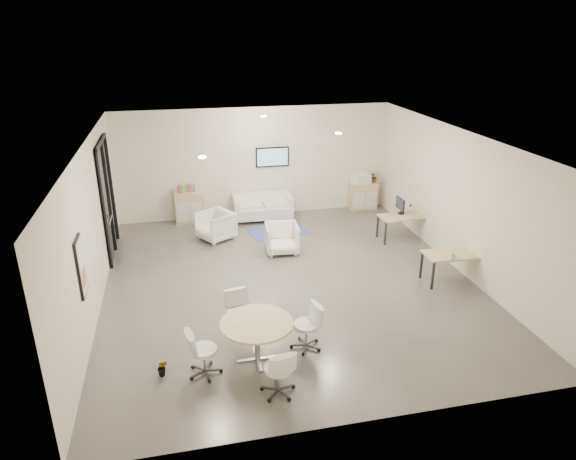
% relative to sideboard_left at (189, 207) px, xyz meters
% --- Properties ---
extents(room_shell, '(9.60, 10.60, 4.80)m').
position_rel_sideboard_left_xyz_m(room_shell, '(1.99, -4.26, 1.14)').
color(room_shell, '#4F4D48').
rests_on(room_shell, ground).
extents(glass_door, '(0.09, 1.90, 2.85)m').
position_rel_sideboard_left_xyz_m(glass_door, '(-1.96, -1.76, 1.05)').
color(glass_door, black).
rests_on(glass_door, room_shell).
extents(artwork, '(0.05, 0.54, 1.04)m').
position_rel_sideboard_left_xyz_m(artwork, '(-1.98, -5.86, 1.09)').
color(artwork, black).
rests_on(artwork, room_shell).
extents(wall_tv, '(0.98, 0.06, 0.58)m').
position_rel_sideboard_left_xyz_m(wall_tv, '(2.49, 0.20, 1.29)').
color(wall_tv, black).
rests_on(wall_tv, room_shell).
extents(ceiling_spots, '(3.14, 4.14, 0.03)m').
position_rel_sideboard_left_xyz_m(ceiling_spots, '(1.79, -3.43, 2.72)').
color(ceiling_spots, '#FFEAC6').
rests_on(ceiling_spots, room_shell).
extents(sideboard_left, '(0.81, 0.42, 0.91)m').
position_rel_sideboard_left_xyz_m(sideboard_left, '(0.00, 0.00, 0.00)').
color(sideboard_left, tan).
rests_on(sideboard_left, room_shell).
extents(sideboard_right, '(0.83, 0.40, 0.83)m').
position_rel_sideboard_left_xyz_m(sideboard_right, '(5.30, 0.01, -0.04)').
color(sideboard_right, tan).
rests_on(sideboard_right, room_shell).
extents(books, '(0.47, 0.14, 0.22)m').
position_rel_sideboard_left_xyz_m(books, '(-0.04, 0.00, 0.57)').
color(books, red).
rests_on(books, sideboard_left).
extents(printer, '(0.56, 0.48, 0.36)m').
position_rel_sideboard_left_xyz_m(printer, '(5.21, 0.01, 0.54)').
color(printer, white).
rests_on(printer, sideboard_right).
extents(loveseat, '(1.72, 0.90, 0.64)m').
position_rel_sideboard_left_xyz_m(loveseat, '(2.10, -0.19, -0.11)').
color(loveseat, silver).
rests_on(loveseat, room_shell).
extents(blue_rug, '(1.69, 1.28, 0.01)m').
position_rel_sideboard_left_xyz_m(blue_rug, '(2.34, -1.27, -0.45)').
color(blue_rug, '#32499A').
rests_on(blue_rug, room_shell).
extents(armchair_left, '(1.08, 1.09, 0.84)m').
position_rel_sideboard_left_xyz_m(armchair_left, '(0.62, -1.46, -0.03)').
color(armchair_left, silver).
rests_on(armchair_left, room_shell).
extents(armchair_right, '(0.85, 0.80, 0.81)m').
position_rel_sideboard_left_xyz_m(armchair_right, '(2.17, -2.66, -0.05)').
color(armchair_right, silver).
rests_on(armchair_right, room_shell).
extents(desk_rear, '(1.33, 0.75, 0.67)m').
position_rel_sideboard_left_xyz_m(desk_rear, '(5.47, -2.53, 0.14)').
color(desk_rear, tan).
rests_on(desk_rear, room_shell).
extents(desk_front, '(1.31, 0.70, 0.67)m').
position_rel_sideboard_left_xyz_m(desk_front, '(5.53, -5.02, 0.15)').
color(desk_front, tan).
rests_on(desk_front, room_shell).
extents(monitor, '(0.20, 0.50, 0.44)m').
position_rel_sideboard_left_xyz_m(monitor, '(5.43, -2.38, 0.45)').
color(monitor, black).
rests_on(monitor, desk_rear).
extents(round_table, '(1.23, 1.23, 0.75)m').
position_rel_sideboard_left_xyz_m(round_table, '(0.82, -6.97, 0.21)').
color(round_table, tan).
rests_on(round_table, room_shell).
extents(meeting_chairs, '(2.49, 2.49, 0.82)m').
position_rel_sideboard_left_xyz_m(meeting_chairs, '(0.82, -6.97, -0.05)').
color(meeting_chairs, white).
rests_on(meeting_chairs, room_shell).
extents(plant_cabinet, '(0.30, 0.33, 0.26)m').
position_rel_sideboard_left_xyz_m(plant_cabinet, '(5.64, 0.04, 0.51)').
color(plant_cabinet, '#3F7F3F').
rests_on(plant_cabinet, sideboard_right).
extents(plant_floor, '(0.29, 0.36, 0.14)m').
position_rel_sideboard_left_xyz_m(plant_floor, '(-0.76, -7.06, -0.39)').
color(plant_floor, '#3F7F3F').
rests_on(plant_floor, room_shell).
extents(cup, '(0.14, 0.13, 0.12)m').
position_rel_sideboard_left_xyz_m(cup, '(5.38, -5.24, 0.27)').
color(cup, white).
rests_on(cup, desk_front).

